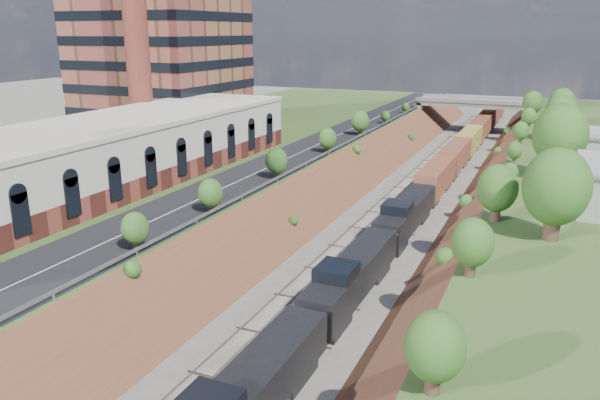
{
  "coord_description": "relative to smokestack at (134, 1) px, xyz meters",
  "views": [
    {
      "loc": [
        16.32,
        -9.06,
        21.37
      ],
      "look_at": [
        -4.87,
        39.26,
        6.0
      ],
      "focal_mm": 35.0,
      "sensor_mm": 36.0,
      "label": 1
    }
  ],
  "objects": [
    {
      "name": "tree_right_large",
      "position": [
        53.0,
        -16.0,
        -15.62
      ],
      "size": [
        5.25,
        5.25,
        7.61
      ],
      "color": "#473323",
      "rests_on": "platform_right"
    },
    {
      "name": "embankment_right",
      "position": [
        47.0,
        4.0,
        -25.0
      ],
      "size": [
        10.0,
        180.0,
        10.0
      ],
      "primitive_type": "cube",
      "rotation": [
        0.0,
        0.79,
        0.0
      ],
      "color": "brown",
      "rests_on": "ground"
    },
    {
      "name": "overpass",
      "position": [
        36.0,
        66.0,
        -20.08
      ],
      "size": [
        24.5,
        8.3,
        7.4
      ],
      "color": "gray",
      "rests_on": "ground"
    },
    {
      "name": "platform_left",
      "position": [
        3.0,
        4.0,
        -22.5
      ],
      "size": [
        44.0,
        180.0,
        5.0
      ],
      "primitive_type": "cube",
      "color": "#435D26",
      "rests_on": "ground"
    },
    {
      "name": "smokestack",
      "position": [
        0.0,
        0.0,
        0.0
      ],
      "size": [
        3.2,
        3.2,
        40.0
      ],
      "primitive_type": "cylinder",
      "color": "brown",
      "rests_on": "platform_left"
    },
    {
      "name": "commercial_building",
      "position": [
        8.0,
        -18.0,
        -16.49
      ],
      "size": [
        14.3,
        62.3,
        7.0
      ],
      "color": "brown",
      "rests_on": "platform_left"
    },
    {
      "name": "road",
      "position": [
        20.5,
        4.0,
        -19.95
      ],
      "size": [
        8.0,
        180.0,
        0.1
      ],
      "primitive_type": "cube",
      "color": "black",
      "rests_on": "platform_left"
    },
    {
      "name": "rail_right_track",
      "position": [
        38.6,
        4.0,
        -24.91
      ],
      "size": [
        1.58,
        180.0,
        0.18
      ],
      "primitive_type": "cube",
      "color": "gray",
      "rests_on": "ground"
    },
    {
      "name": "guardrail",
      "position": [
        24.6,
        3.8,
        -19.45
      ],
      "size": [
        0.1,
        171.0,
        0.7
      ],
      "color": "#99999E",
      "rests_on": "platform_left"
    },
    {
      "name": "embankment_left",
      "position": [
        25.0,
        4.0,
        -25.0
      ],
      "size": [
        10.0,
        180.0,
        10.0
      ],
      "primitive_type": "cube",
      "rotation": [
        0.0,
        0.79,
        0.0
      ],
      "color": "brown",
      "rests_on": "ground"
    },
    {
      "name": "rail_left_track",
      "position": [
        33.4,
        4.0,
        -24.91
      ],
      "size": [
        1.58,
        180.0,
        0.18
      ],
      "primitive_type": "cube",
      "color": "gray",
      "rests_on": "ground"
    },
    {
      "name": "freight_train",
      "position": [
        38.6,
        25.6,
        -22.53
      ],
      "size": [
        2.82,
        144.29,
        4.55
      ],
      "color": "black",
      "rests_on": "ground"
    },
    {
      "name": "tree_left_crest",
      "position": [
        24.2,
        -36.0,
        -17.96
      ],
      "size": [
        2.45,
        2.45,
        3.55
      ],
      "color": "#473323",
      "rests_on": "platform_left"
    }
  ]
}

